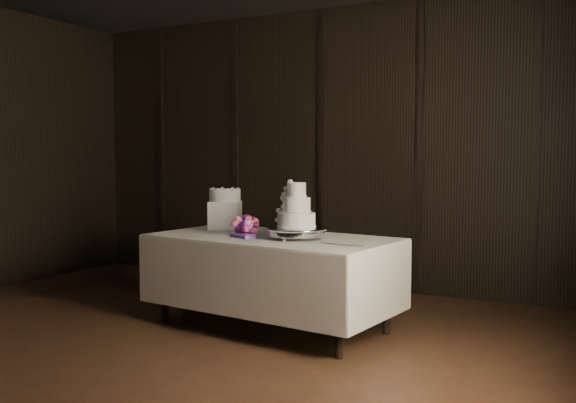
# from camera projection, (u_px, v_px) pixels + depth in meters

# --- Properties ---
(room) EXTENTS (6.08, 7.08, 3.08)m
(room) POSITION_uv_depth(u_px,v_px,m) (80.00, 142.00, 3.91)
(room) COLOR black
(room) RESTS_ON ground
(display_table) EXTENTS (2.09, 1.26, 0.76)m
(display_table) POSITION_uv_depth(u_px,v_px,m) (272.00, 278.00, 5.24)
(display_table) COLOR beige
(display_table) RESTS_ON ground
(cake_stand) EXTENTS (0.59, 0.59, 0.09)m
(cake_stand) POSITION_uv_depth(u_px,v_px,m) (296.00, 233.00, 5.05)
(cake_stand) COLOR silver
(cake_stand) RESTS_ON display_table
(wedding_cake) EXTENTS (0.33, 0.30, 0.36)m
(wedding_cake) POSITION_uv_depth(u_px,v_px,m) (293.00, 210.00, 5.03)
(wedding_cake) COLOR white
(wedding_cake) RESTS_ON cake_stand
(bouquet) EXTENTS (0.43, 0.49, 0.20)m
(bouquet) POSITION_uv_depth(u_px,v_px,m) (245.00, 227.00, 5.26)
(bouquet) COLOR #D65481
(bouquet) RESTS_ON display_table
(box_pedestal) EXTENTS (0.34, 0.34, 0.25)m
(box_pedestal) POSITION_uv_depth(u_px,v_px,m) (225.00, 215.00, 5.72)
(box_pedestal) COLOR white
(box_pedestal) RESTS_ON display_table
(small_cake) EXTENTS (0.34, 0.34, 0.11)m
(small_cake) POSITION_uv_depth(u_px,v_px,m) (225.00, 195.00, 5.70)
(small_cake) COLOR white
(small_cake) RESTS_ON box_pedestal
(cake_knife) EXTENTS (0.37, 0.08, 0.01)m
(cake_knife) POSITION_uv_depth(u_px,v_px,m) (336.00, 244.00, 4.70)
(cake_knife) COLOR silver
(cake_knife) RESTS_ON display_table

